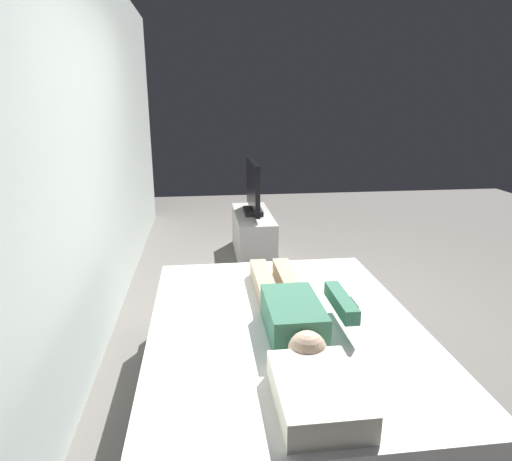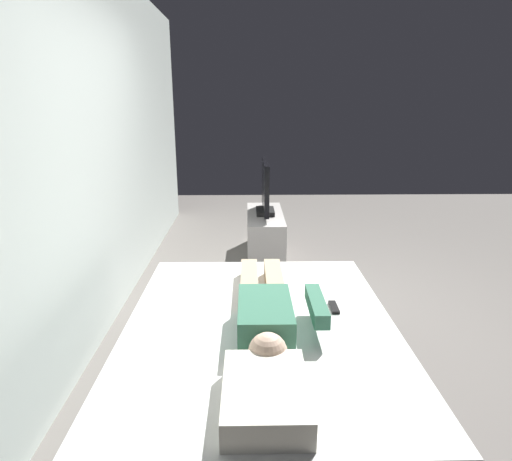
{
  "view_description": "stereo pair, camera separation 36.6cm",
  "coord_description": "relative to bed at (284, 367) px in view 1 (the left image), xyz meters",
  "views": [
    {
      "loc": [
        -3.19,
        0.92,
        1.73
      ],
      "look_at": [
        0.3,
        0.49,
        0.69
      ],
      "focal_mm": 31.1,
      "sensor_mm": 36.0,
      "label": 1
    },
    {
      "loc": [
        -3.22,
        0.56,
        1.73
      ],
      "look_at": [
        0.3,
        0.49,
        0.69
      ],
      "focal_mm": 31.1,
      "sensor_mm": 36.0,
      "label": 2
    }
  ],
  "objects": [
    {
      "name": "ground_plane",
      "position": [
        1.02,
        -0.49,
        -0.26
      ],
      "size": [
        10.0,
        10.0,
        0.0
      ],
      "primitive_type": "plane",
      "color": "slate"
    },
    {
      "name": "back_wall",
      "position": [
        1.42,
        1.21,
        1.14
      ],
      "size": [
        6.4,
        0.1,
        2.8
      ],
      "primitive_type": "cube",
      "color": "silver",
      "rests_on": "ground"
    },
    {
      "name": "bed",
      "position": [
        0.0,
        0.0,
        0.0
      ],
      "size": [
        2.03,
        1.56,
        0.54
      ],
      "color": "#333338",
      "rests_on": "ground"
    },
    {
      "name": "pillow",
      "position": [
        -0.7,
        0.0,
        0.34
      ],
      "size": [
        0.48,
        0.34,
        0.12
      ],
      "primitive_type": "cube",
      "color": "silver",
      "rests_on": "bed"
    },
    {
      "name": "person",
      "position": [
        0.03,
        -0.04,
        0.36
      ],
      "size": [
        1.26,
        0.46,
        0.18
      ],
      "color": "#387056",
      "rests_on": "bed"
    },
    {
      "name": "remote",
      "position": [
        0.18,
        -0.44,
        0.29
      ],
      "size": [
        0.15,
        0.04,
        0.02
      ],
      "primitive_type": "cube",
      "color": "black",
      "rests_on": "bed"
    },
    {
      "name": "tv_stand",
      "position": [
        2.63,
        -0.13,
        -0.01
      ],
      "size": [
        1.1,
        0.4,
        0.5
      ],
      "primitive_type": "cube",
      "color": "#B7B2AD",
      "rests_on": "ground"
    },
    {
      "name": "tv",
      "position": [
        2.63,
        -0.13,
        0.52
      ],
      "size": [
        0.88,
        0.2,
        0.59
      ],
      "color": "black",
      "rests_on": "tv_stand"
    }
  ]
}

